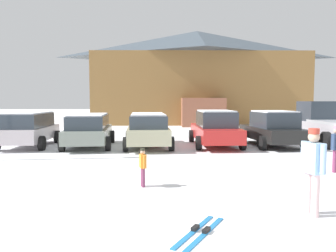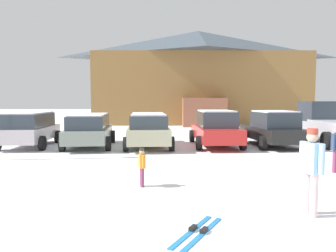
{
  "view_description": "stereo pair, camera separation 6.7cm",
  "coord_description": "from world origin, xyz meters",
  "px_view_note": "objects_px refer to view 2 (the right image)",
  "views": [
    {
      "loc": [
        -1.31,
        -3.72,
        2.19
      ],
      "look_at": [
        -0.75,
        8.87,
        1.21
      ],
      "focal_mm": 35.0,
      "sensor_mm": 36.0,
      "label": 1
    },
    {
      "loc": [
        -1.24,
        -3.72,
        2.19
      ],
      "look_at": [
        -0.75,
        8.87,
        1.21
      ],
      "focal_mm": 35.0,
      "sensor_mm": 36.0,
      "label": 2
    }
  ],
  "objects_px": {
    "parked_red_sedan": "(216,128)",
    "pickup_truck": "(329,124)",
    "ski_lodge": "(198,76)",
    "pair_of_skis": "(198,231)",
    "skier_adult_in_blue_parka": "(311,167)",
    "parked_silver_wagon": "(29,128)",
    "skier_teen_in_navy_coat": "(336,146)",
    "skier_child_in_orange_jacket": "(142,165)",
    "parked_grey_wagon": "(90,129)",
    "parked_beige_suv": "(148,129)",
    "parked_black_sedan": "(273,129)"
  },
  "relations": [
    {
      "from": "skier_adult_in_blue_parka",
      "to": "pair_of_skis",
      "type": "distance_m",
      "value": 2.54
    },
    {
      "from": "skier_child_in_orange_jacket",
      "to": "skier_adult_in_blue_parka",
      "type": "distance_m",
      "value": 3.99
    },
    {
      "from": "pickup_truck",
      "to": "pair_of_skis",
      "type": "relative_size",
      "value": 3.8
    },
    {
      "from": "parked_grey_wagon",
      "to": "skier_teen_in_navy_coat",
      "type": "bearing_deg",
      "value": -34.25
    },
    {
      "from": "parked_black_sedan",
      "to": "parked_grey_wagon",
      "type": "bearing_deg",
      "value": 179.28
    },
    {
      "from": "parked_red_sedan",
      "to": "skier_adult_in_blue_parka",
      "type": "height_order",
      "value": "parked_red_sedan"
    },
    {
      "from": "skier_adult_in_blue_parka",
      "to": "skier_teen_in_navy_coat",
      "type": "relative_size",
      "value": 1.19
    },
    {
      "from": "skier_teen_in_navy_coat",
      "to": "skier_adult_in_blue_parka",
      "type": "bearing_deg",
      "value": -124.8
    },
    {
      "from": "parked_red_sedan",
      "to": "skier_adult_in_blue_parka",
      "type": "distance_m",
      "value": 9.58
    },
    {
      "from": "parked_grey_wagon",
      "to": "parked_beige_suv",
      "type": "height_order",
      "value": "parked_beige_suv"
    },
    {
      "from": "skier_teen_in_navy_coat",
      "to": "parked_silver_wagon",
      "type": "bearing_deg",
      "value": 152.22
    },
    {
      "from": "parked_beige_suv",
      "to": "skier_child_in_orange_jacket",
      "type": "height_order",
      "value": "parked_beige_suv"
    },
    {
      "from": "parked_black_sedan",
      "to": "parked_silver_wagon",
      "type": "bearing_deg",
      "value": 178.53
    },
    {
      "from": "skier_child_in_orange_jacket",
      "to": "parked_grey_wagon",
      "type": "bearing_deg",
      "value": 110.73
    },
    {
      "from": "parked_beige_suv",
      "to": "pair_of_skis",
      "type": "xyz_separation_m",
      "value": [
        1.03,
        -10.11,
        -0.84
      ]
    },
    {
      "from": "ski_lodge",
      "to": "skier_adult_in_blue_parka",
      "type": "distance_m",
      "value": 27.27
    },
    {
      "from": "pickup_truck",
      "to": "skier_adult_in_blue_parka",
      "type": "xyz_separation_m",
      "value": [
        -5.87,
        -10.22,
        -0.05
      ]
    },
    {
      "from": "pickup_truck",
      "to": "pair_of_skis",
      "type": "distance_m",
      "value": 13.66
    },
    {
      "from": "skier_teen_in_navy_coat",
      "to": "parked_beige_suv",
      "type": "bearing_deg",
      "value": 135.65
    },
    {
      "from": "parked_silver_wagon",
      "to": "skier_teen_in_navy_coat",
      "type": "height_order",
      "value": "parked_silver_wagon"
    },
    {
      "from": "parked_grey_wagon",
      "to": "skier_adult_in_blue_parka",
      "type": "distance_m",
      "value": 11.29
    },
    {
      "from": "parked_silver_wagon",
      "to": "pair_of_skis",
      "type": "height_order",
      "value": "parked_silver_wagon"
    },
    {
      "from": "pair_of_skis",
      "to": "skier_child_in_orange_jacket",
      "type": "bearing_deg",
      "value": 109.38
    },
    {
      "from": "skier_adult_in_blue_parka",
      "to": "skier_teen_in_navy_coat",
      "type": "height_order",
      "value": "skier_adult_in_blue_parka"
    },
    {
      "from": "skier_teen_in_navy_coat",
      "to": "parked_grey_wagon",
      "type": "bearing_deg",
      "value": 145.75
    },
    {
      "from": "ski_lodge",
      "to": "pair_of_skis",
      "type": "height_order",
      "value": "ski_lodge"
    },
    {
      "from": "parked_silver_wagon",
      "to": "skier_adult_in_blue_parka",
      "type": "bearing_deg",
      "value": -47.41
    },
    {
      "from": "parked_silver_wagon",
      "to": "pickup_truck",
      "type": "height_order",
      "value": "pickup_truck"
    },
    {
      "from": "parked_beige_suv",
      "to": "skier_child_in_orange_jacket",
      "type": "xyz_separation_m",
      "value": [
        -0.01,
        -7.15,
        -0.31
      ]
    },
    {
      "from": "parked_black_sedan",
      "to": "skier_adult_in_blue_parka",
      "type": "distance_m",
      "value": 9.8
    },
    {
      "from": "parked_silver_wagon",
      "to": "parked_grey_wagon",
      "type": "xyz_separation_m",
      "value": [
        2.88,
        -0.19,
        -0.03
      ]
    },
    {
      "from": "parked_black_sedan",
      "to": "skier_child_in_orange_jacket",
      "type": "relative_size",
      "value": 4.29
    },
    {
      "from": "parked_black_sedan",
      "to": "pair_of_skis",
      "type": "height_order",
      "value": "parked_black_sedan"
    },
    {
      "from": "ski_lodge",
      "to": "parked_silver_wagon",
      "type": "relative_size",
      "value": 4.88
    },
    {
      "from": "skier_child_in_orange_jacket",
      "to": "pair_of_skis",
      "type": "relative_size",
      "value": 0.66
    },
    {
      "from": "ski_lodge",
      "to": "pair_of_skis",
      "type": "distance_m",
      "value": 28.32
    },
    {
      "from": "parked_red_sedan",
      "to": "pickup_truck",
      "type": "distance_m",
      "value": 5.95
    },
    {
      "from": "parked_silver_wagon",
      "to": "parked_red_sedan",
      "type": "xyz_separation_m",
      "value": [
        8.88,
        -0.14,
        -0.02
      ]
    },
    {
      "from": "parked_silver_wagon",
      "to": "parked_beige_suv",
      "type": "xyz_separation_m",
      "value": [
        5.65,
        -0.34,
        -0.02
      ]
    },
    {
      "from": "skier_child_in_orange_jacket",
      "to": "ski_lodge",
      "type": "bearing_deg",
      "value": 79.39
    },
    {
      "from": "ski_lodge",
      "to": "pair_of_skis",
      "type": "xyz_separation_m",
      "value": [
        -3.6,
        -27.72,
        -4.58
      ]
    },
    {
      "from": "ski_lodge",
      "to": "parked_grey_wagon",
      "type": "height_order",
      "value": "ski_lodge"
    },
    {
      "from": "parked_red_sedan",
      "to": "skier_adult_in_blue_parka",
      "type": "bearing_deg",
      "value": -89.7
    },
    {
      "from": "skier_adult_in_blue_parka",
      "to": "pickup_truck",
      "type": "bearing_deg",
      "value": 60.14
    },
    {
      "from": "parked_beige_suv",
      "to": "parked_black_sedan",
      "type": "distance_m",
      "value": 5.99
    },
    {
      "from": "ski_lodge",
      "to": "skier_child_in_orange_jacket",
      "type": "distance_m",
      "value": 25.52
    },
    {
      "from": "parked_red_sedan",
      "to": "skier_adult_in_blue_parka",
      "type": "xyz_separation_m",
      "value": [
        0.05,
        -9.58,
        0.08
      ]
    },
    {
      "from": "parked_beige_suv",
      "to": "skier_adult_in_blue_parka",
      "type": "bearing_deg",
      "value": -70.69
    },
    {
      "from": "ski_lodge",
      "to": "parked_red_sedan",
      "type": "xyz_separation_m",
      "value": [
        -1.4,
        -17.4,
        -3.74
      ]
    },
    {
      "from": "ski_lodge",
      "to": "skier_child_in_orange_jacket",
      "type": "relative_size",
      "value": 20.55
    }
  ]
}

